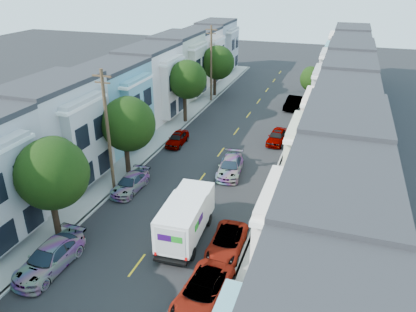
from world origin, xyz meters
The scene contains 25 objects.
ground centered at (0.00, 0.00, 0.00)m, with size 160.00×160.00×0.00m, color black.
road_slab centered at (0.00, 15.00, 0.01)m, with size 12.00×70.00×0.02m, color black.
curb_left centered at (-6.05, 15.00, 0.07)m, with size 0.30×70.00×0.15m, color gray.
curb_right centered at (6.05, 15.00, 0.07)m, with size 0.30×70.00×0.15m, color gray.
sidewalk_left centered at (-7.35, 15.00, 0.07)m, with size 2.60×70.00×0.15m, color gray.
sidewalk_right centered at (7.35, 15.00, 0.07)m, with size 2.60×70.00×0.15m, color gray.
centerline centered at (0.00, 15.00, 0.00)m, with size 0.12×70.00×0.01m, color gold.
townhouse_row_left centered at (-11.15, 15.00, 0.00)m, with size 5.00×70.00×8.50m, color #F5DACC.
townhouse_row_right centered at (11.15, 15.00, 0.00)m, with size 5.00×70.00×8.50m, color #F5DACC.
tree_b centered at (-6.30, -4.92, 4.87)m, with size 4.70×4.70×7.24m.
tree_c centered at (-6.30, 5.02, 4.74)m, with size 4.70×4.70×7.11m.
tree_d centered at (-6.30, 19.01, 5.20)m, with size 4.46×4.46×7.46m.
tree_e centered at (-6.30, 30.60, 4.81)m, with size 4.70×4.70×7.18m.
tree_far_r centered at (6.89, 28.54, 4.01)m, with size 3.10×3.10×5.61m.
utility_pole_near centered at (-6.30, 2.00, 5.15)m, with size 1.60×0.26×10.00m.
utility_pole_far centered at (-6.30, 28.00, 5.15)m, with size 1.60×0.26×10.00m.
fedex_truck centered at (1.89, -2.36, 1.68)m, with size 2.41×6.25×3.00m.
lead_sedan centered at (2.15, 7.77, 0.72)m, with size 2.01×4.77×1.43m, color black.
parked_left_b centered at (-4.90, -7.91, 0.77)m, with size 2.14×5.10×1.53m, color black.
parked_left_c centered at (-4.90, 2.28, 0.65)m, with size 1.82×4.33×1.30m, color #9C9C9C.
parked_left_d centered at (-4.90, 12.44, 0.66)m, with size 1.56×4.07×1.32m, color black.
parked_right_a centered at (4.90, -7.59, 0.70)m, with size 2.33×5.06×1.41m, color #4A5258.
parked_right_b centered at (4.90, -2.80, 0.64)m, with size 2.11×4.57×1.27m, color silver.
parked_right_c centered at (4.90, 16.19, 0.71)m, with size 1.68×4.39×1.42m, color black.
parked_right_d centered at (4.90, 28.35, 0.76)m, with size 1.62×4.58×1.53m, color black.
Camera 1 is at (10.59, -23.57, 16.89)m, focal length 35.00 mm.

